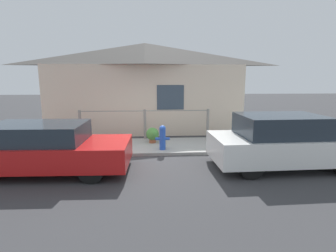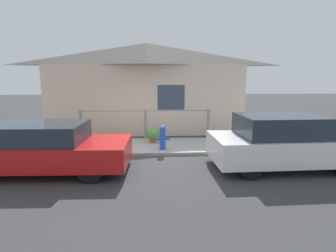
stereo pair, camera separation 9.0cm
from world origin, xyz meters
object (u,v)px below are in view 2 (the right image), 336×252
car_left (44,148)px  potted_plant_by_fence (65,137)px  potted_plant_near_hydrant (153,134)px  car_right (283,142)px  fire_hydrant (163,137)px

car_left → potted_plant_by_fence: (-0.29, 2.46, -0.29)m
car_left → potted_plant_near_hydrant: size_ratio=7.81×
car_left → car_right: bearing=1.6°
car_right → potted_plant_by_fence: bearing=158.1°
car_right → potted_plant_near_hydrant: (-3.51, 2.54, -0.31)m
potted_plant_near_hydrant → potted_plant_by_fence: 3.08m
car_left → potted_plant_near_hydrant: bearing=43.9°
fire_hydrant → potted_plant_by_fence: (-3.40, 0.85, -0.17)m
potted_plant_by_fence → potted_plant_near_hydrant: bearing=1.4°
car_right → potted_plant_near_hydrant: car_right is taller
car_left → potted_plant_near_hydrant: car_left is taller
fire_hydrant → potted_plant_near_hydrant: fire_hydrant is taller
car_right → potted_plant_near_hydrant: bearing=142.7°
potted_plant_by_fence → fire_hydrant: bearing=-14.0°
potted_plant_near_hydrant → fire_hydrant: bearing=-70.8°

